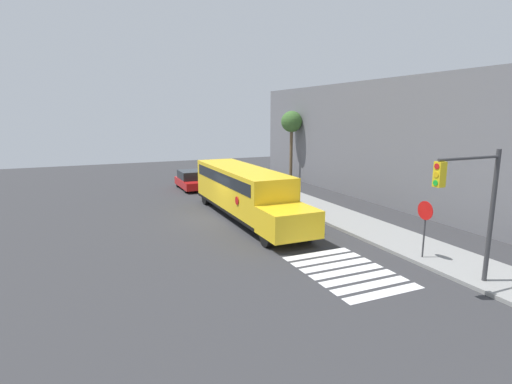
% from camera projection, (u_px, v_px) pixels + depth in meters
% --- Properties ---
extents(ground_plane, '(60.00, 60.00, 0.00)m').
position_uv_depth(ground_plane, '(220.00, 219.00, 23.12)').
color(ground_plane, '#333335').
extents(sidewalk_strip, '(44.00, 3.00, 0.15)m').
position_uv_depth(sidewalk_strip, '(315.00, 207.00, 25.68)').
color(sidewalk_strip, gray).
rests_on(sidewalk_strip, ground).
extents(building_backdrop, '(32.00, 4.00, 8.23)m').
position_uv_depth(building_backdrop, '(398.00, 142.00, 27.48)').
color(building_backdrop, slate).
rests_on(building_backdrop, ground).
extents(crosswalk_stripes, '(4.70, 3.20, 0.01)m').
position_uv_depth(crosswalk_stripes, '(347.00, 271.00, 15.45)').
color(crosswalk_stripes, white).
rests_on(crosswalk_stripes, ground).
extents(school_bus, '(11.95, 2.57, 2.89)m').
position_uv_depth(school_bus, '(244.00, 190.00, 23.23)').
color(school_bus, yellow).
rests_on(school_bus, ground).
extents(parked_car, '(4.12, 1.84, 1.47)m').
position_uv_depth(parked_car, '(191.00, 180.00, 32.28)').
color(parked_car, red).
rests_on(parked_car, ground).
extents(stop_sign, '(0.78, 0.10, 2.53)m').
position_uv_depth(stop_sign, '(425.00, 221.00, 16.26)').
color(stop_sign, '#38383A').
rests_on(stop_sign, ground).
extents(traffic_light, '(0.28, 2.89, 4.84)m').
position_uv_depth(traffic_light, '(474.00, 199.00, 13.27)').
color(traffic_light, '#38383A').
rests_on(traffic_light, ground).
extents(tree_near_sidewalk, '(1.87, 1.87, 6.26)m').
position_uv_depth(tree_near_sidewalk, '(292.00, 123.00, 35.28)').
color(tree_near_sidewalk, brown).
rests_on(tree_near_sidewalk, ground).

